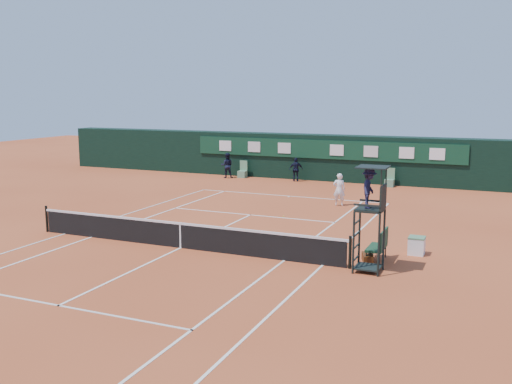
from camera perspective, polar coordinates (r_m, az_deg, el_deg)
ground at (r=21.47m, az=-7.53°, el=-5.57°), size 90.00×90.00×0.00m
court_lines at (r=21.47m, az=-7.53°, el=-5.55°), size 11.05×23.85×0.01m
tennis_net at (r=21.35m, az=-7.56°, el=-4.25°), size 12.90×0.10×1.10m
back_wall at (r=38.24m, az=6.96°, el=3.47°), size 40.00×1.65×3.00m
linesman_chair_left at (r=39.14m, az=-1.35°, el=1.93°), size 0.55×0.50×1.15m
linesman_chair_right at (r=36.16m, az=13.20°, el=1.02°), size 0.55×0.50×1.15m
umpire_chair at (r=18.32m, az=11.33°, el=-0.45°), size 0.96×0.95×3.42m
player_bench at (r=19.99m, az=12.26°, el=-5.10°), size 0.56×1.20×1.10m
tennis_bag at (r=19.91m, az=11.09°, el=-6.49°), size 0.54×0.79×0.27m
cooler at (r=21.17m, az=15.76°, el=-5.17°), size 0.57×0.57×0.65m
tennis_ball at (r=26.59m, az=2.78°, el=-2.44°), size 0.06×0.06×0.06m
player at (r=29.41m, az=8.31°, el=0.24°), size 0.69×0.53×1.68m
ball_kid_left at (r=38.95m, az=-2.92°, el=2.67°), size 1.01×0.91×1.70m
ball_kid_right at (r=37.40m, az=4.03°, el=2.26°), size 0.99×0.66×1.57m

